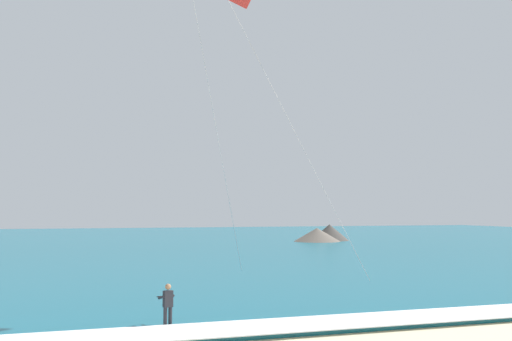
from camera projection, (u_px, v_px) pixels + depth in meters
The scene contains 5 objects.
sea at pixel (131, 242), 75.97m from camera, with size 200.00×120.00×0.20m, color #146075.
surf_foam at pixel (259, 327), 19.74m from camera, with size 200.00×2.52×0.04m, color white.
surfboard at pixel (168, 330), 20.17m from camera, with size 0.83×1.47×0.09m.
kitesurfer at pixel (168, 304), 20.25m from camera, with size 0.62×0.62×1.69m.
headland_right at pixel (323, 234), 76.30m from camera, with size 9.15×8.19×2.47m.
Camera 1 is at (-6.00, -4.33, 4.38)m, focal length 38.60 mm.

